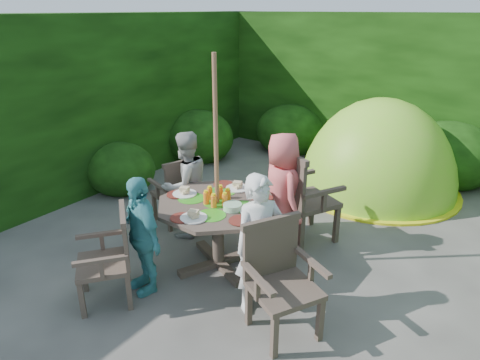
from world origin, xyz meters
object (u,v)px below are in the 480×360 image
Objects in this scene: dome_tent at (374,189)px; patio_table at (218,213)px; garden_chair_left at (178,190)px; garden_chair_front at (111,256)px; parasol_pole at (217,169)px; child_right at (260,245)px; child_front at (142,235)px; child_left at (186,185)px; garden_chair_back at (302,196)px; garden_chair_right at (280,277)px; child_back at (282,192)px.

patio_table is at bearing -111.55° from dome_tent.
garden_chair_left is 1.58m from garden_chair_front.
garden_chair_left is 0.98× the size of garden_chair_front.
child_right is at bearing -24.71° from parasol_pole.
child_front reaches higher than garden_chair_left.
child_left is at bearing -126.71° from dome_tent.
garden_chair_back is 0.83× the size of child_left.
garden_chair_front is at bearing 25.32° from child_left.
child_left is at bearing 140.52° from garden_chair_front.
dome_tent is at bearing 33.70° from garden_chair_right.
garden_chair_right is at bearing -83.84° from child_right.
child_right is 1.13m from child_back.
dome_tent is (1.41, 2.66, -0.64)m from child_left.
garden_chair_front is 4.19m from dome_tent.
garden_chair_front is at bearing -91.28° from child_front.
parasol_pole is at bearing 78.80° from child_left.
parasol_pole is at bearing 85.23° from child_front.
child_left is at bearing 155.36° from patio_table.
child_front is (-1.06, -0.39, -0.06)m from child_right.
patio_table is 0.80m from child_front.
dome_tent reaches higher than garden_chair_left.
garden_chair_left is 1.38m from child_back.
child_right is 1.11× the size of child_front.
dome_tent is (0.68, 2.99, -1.10)m from parasol_pole.
child_right is at bearing 82.32° from garden_chair_left.
garden_chair_back is at bearing 85.40° from child_front.
child_back is (-0.39, 1.06, 0.02)m from child_right.
child_left is at bearing 130.23° from child_front.
garden_chair_right is 0.79× the size of child_front.
child_back reaches higher than child_left.
garden_chair_right is at bearing -24.43° from parasol_pole.
child_right is at bearing -98.02° from dome_tent.
child_left is at bearing 57.84° from child_back.
garden_chair_back is 1.35m from child_right.
child_right is 1.60m from child_left.
parasol_pole is 0.92m from child_right.
parasol_pole reaches higher than child_front.
patio_table is 1.97× the size of garden_chair_left.
dome_tent reaches higher than child_right.
child_left is 0.95× the size of child_back.
patio_table is at bearing 95.05° from child_right.
garden_chair_right is at bearing 138.99° from garden_chair_back.
patio_table is 0.48m from parasol_pole.
parasol_pole is 2.36× the size of garden_chair_right.
garden_chair_back reaches higher than garden_chair_front.
child_front is at bearing -114.71° from parasol_pole.
dome_tent reaches higher than child_back.
garden_chair_right is at bearing -24.48° from patio_table.
child_left reaches higher than patio_table.
child_back is (0.33, 0.73, -0.43)m from parasol_pole.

